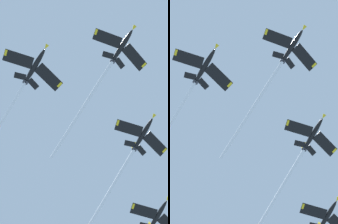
{
  "view_description": "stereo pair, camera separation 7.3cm",
  "coord_description": "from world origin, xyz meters",
  "views": [
    {
      "loc": [
        -3.34,
        -18.52,
        1.6
      ],
      "look_at": [
        -22.51,
        10.52,
        101.13
      ],
      "focal_mm": 53.18,
      "sensor_mm": 36.0,
      "label": 1
    },
    {
      "loc": [
        -3.4,
        -18.56,
        1.6
      ],
      "look_at": [
        -22.51,
        10.52,
        101.13
      ],
      "focal_mm": 53.18,
      "sensor_mm": 36.0,
      "label": 2
    }
  ],
  "objects": [
    {
      "name": "jet_left_wing",
      "position": [
        -22.12,
        33.26,
        98.48
      ],
      "size": [
        49.4,
        29.09,
        16.43
      ],
      "color": "black"
    },
    {
      "name": "jet_lead",
      "position": [
        -11.49,
        4.84,
        104.71
      ],
      "size": [
        45.04,
        25.62,
        14.64
      ],
      "color": "black"
    },
    {
      "name": "jet_right_wing",
      "position": [
        -38.77,
        -4.58,
        98.11
      ],
      "size": [
        54.21,
        31.13,
        17.14
      ],
      "color": "black"
    }
  ]
}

